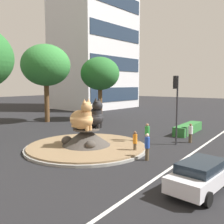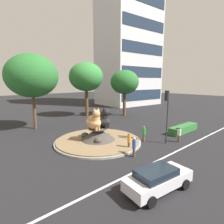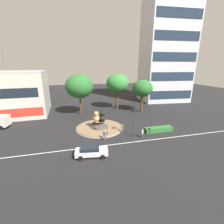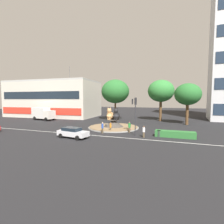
# 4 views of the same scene
# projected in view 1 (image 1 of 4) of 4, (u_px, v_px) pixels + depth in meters

# --- Properties ---
(ground_plane) EXTENTS (160.00, 160.00, 0.00)m
(ground_plane) POSITION_uv_depth(u_px,v_px,m) (86.00, 148.00, 19.61)
(ground_plane) COLOR black
(lane_centreline) EXTENTS (112.00, 0.20, 0.01)m
(lane_centreline) POSITION_uv_depth(u_px,v_px,m) (174.00, 166.00, 15.48)
(lane_centreline) COLOR silver
(lane_centreline) RESTS_ON ground
(roundabout_island) EXTENTS (9.40, 9.40, 1.59)m
(roundabout_island) POSITION_uv_depth(u_px,v_px,m) (86.00, 142.00, 19.55)
(roundabout_island) COLOR gray
(roundabout_island) RESTS_ON ground
(cat_statue_calico) EXTENTS (1.56, 2.39, 2.34)m
(cat_statue_calico) POSITION_uv_depth(u_px,v_px,m) (82.00, 118.00, 18.78)
(cat_statue_calico) COLOR tan
(cat_statue_calico) RESTS_ON roundabout_island
(cat_statue_black) EXTENTS (1.56, 2.48, 2.36)m
(cat_statue_black) POSITION_uv_depth(u_px,v_px,m) (93.00, 117.00, 19.76)
(cat_statue_black) COLOR black
(cat_statue_black) RESTS_ON roundabout_island
(traffic_light_mast) EXTENTS (0.71, 0.61, 5.66)m
(traffic_light_mast) POSITION_uv_depth(u_px,v_px,m) (176.00, 95.00, 20.38)
(traffic_light_mast) COLOR #2D2D33
(traffic_light_mast) RESTS_ON ground
(office_tower) EXTENTS (16.51, 13.41, 35.83)m
(office_tower) POSITION_uv_depth(u_px,v_px,m) (94.00, 21.00, 52.03)
(office_tower) COLOR silver
(office_tower) RESTS_ON ground
(clipped_hedge_strip) EXTENTS (5.46, 1.20, 0.90)m
(clipped_hedge_strip) POSITION_uv_depth(u_px,v_px,m) (188.00, 129.00, 25.81)
(clipped_hedge_strip) COLOR #2D7033
(clipped_hedge_strip) RESTS_ON ground
(broadleaf_tree_behind_island) EXTENTS (6.32, 6.32, 10.12)m
(broadleaf_tree_behind_island) POSITION_uv_depth(u_px,v_px,m) (46.00, 66.00, 32.71)
(broadleaf_tree_behind_island) COLOR brown
(broadleaf_tree_behind_island) RESTS_ON ground
(third_tree_left) EXTENTS (5.36, 5.36, 8.72)m
(third_tree_left) POSITION_uv_depth(u_px,v_px,m) (100.00, 74.00, 34.88)
(third_tree_left) COLOR brown
(third_tree_left) RESTS_ON ground
(pedestrian_orange_shirt) EXTENTS (0.31, 0.31, 1.66)m
(pedestrian_orange_shirt) POSITION_uv_depth(u_px,v_px,m) (135.00, 142.00, 17.97)
(pedestrian_orange_shirt) COLOR brown
(pedestrian_orange_shirt) RESTS_ON ground
(pedestrian_blue_shirt) EXTENTS (0.33, 0.33, 1.79)m
(pedestrian_blue_shirt) POSITION_uv_depth(u_px,v_px,m) (147.00, 146.00, 16.47)
(pedestrian_blue_shirt) COLOR brown
(pedestrian_blue_shirt) RESTS_ON ground
(pedestrian_green_shirt) EXTENTS (0.39, 0.39, 1.76)m
(pedestrian_green_shirt) POSITION_uv_depth(u_px,v_px,m) (147.00, 134.00, 20.79)
(pedestrian_green_shirt) COLOR brown
(pedestrian_green_shirt) RESTS_ON ground
(pedestrian_white_shirt) EXTENTS (0.37, 0.37, 1.66)m
(pedestrian_white_shirt) POSITION_uv_depth(u_px,v_px,m) (190.00, 133.00, 21.47)
(pedestrian_white_shirt) COLOR brown
(pedestrian_white_shirt) RESTS_ON ground
(hatchback_near_shophouse) EXTENTS (4.66, 2.39, 1.45)m
(hatchback_near_shophouse) POSITION_uv_depth(u_px,v_px,m) (203.00, 174.00, 11.82)
(hatchback_near_shophouse) COLOR silver
(hatchback_near_shophouse) RESTS_ON ground
(litter_bin) EXTENTS (0.56, 0.56, 0.90)m
(litter_bin) POSITION_uv_depth(u_px,v_px,m) (184.00, 132.00, 23.83)
(litter_bin) COLOR #2D4233
(litter_bin) RESTS_ON ground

